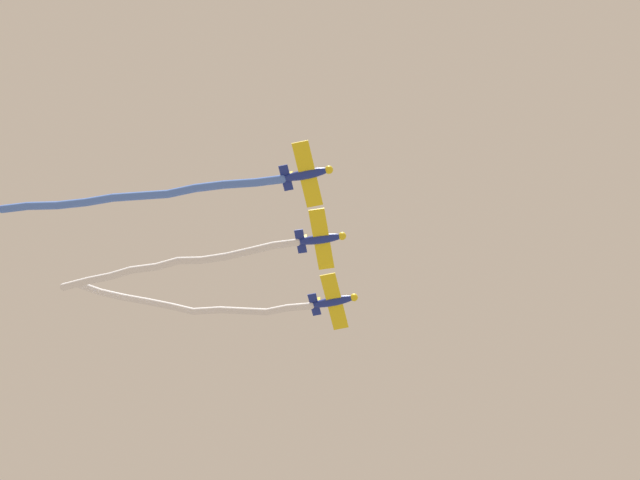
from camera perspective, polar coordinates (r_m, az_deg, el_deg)
airplane_lead at (r=81.29m, az=-0.88°, el=4.53°), size 5.41×6.95×1.76m
smoke_trail_lead at (r=85.72m, az=-12.30°, el=3.00°), size 27.96×12.51×3.83m
airplane_left_wing at (r=84.78m, az=0.08°, el=0.08°), size 5.44×7.03×1.76m
smoke_trail_left_wing at (r=86.18m, az=-9.58°, el=-1.58°), size 22.90×10.60×2.72m
airplane_right_wing at (r=88.26m, az=0.96°, el=-4.20°), size 5.40×6.93×1.76m
smoke_trail_right_wing at (r=91.28m, az=-8.65°, el=-4.35°), size 25.61×6.34×3.85m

